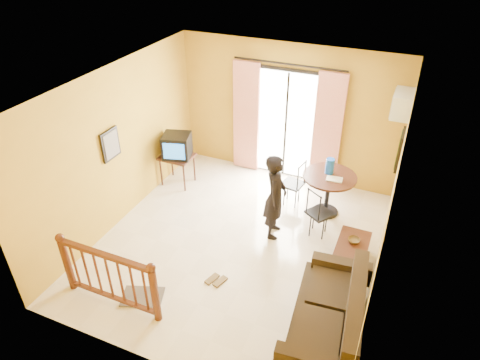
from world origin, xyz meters
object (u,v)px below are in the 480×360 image
at_px(sofa, 331,318).
at_px(television, 177,146).
at_px(standing_person, 275,197).
at_px(coffee_table, 351,251).
at_px(dining_table, 329,183).

bearing_deg(sofa, television, 140.68).
bearing_deg(sofa, standing_person, 123.43).
relative_size(television, standing_person, 0.41).
bearing_deg(coffee_table, standing_person, 170.37).
relative_size(sofa, standing_person, 1.23).
bearing_deg(standing_person, sofa, -152.21).
distance_m(television, standing_person, 2.46).
bearing_deg(sofa, dining_table, 99.04).
xyz_separation_m(sofa, standing_person, (-1.39, 1.73, 0.45)).
xyz_separation_m(dining_table, coffee_table, (0.69, -1.20, -0.38)).
distance_m(sofa, standing_person, 2.27).
height_order(television, standing_person, standing_person).
xyz_separation_m(television, coffee_table, (3.72, -1.01, -0.62)).
distance_m(television, coffee_table, 3.90).
bearing_deg(television, sofa, -50.13).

